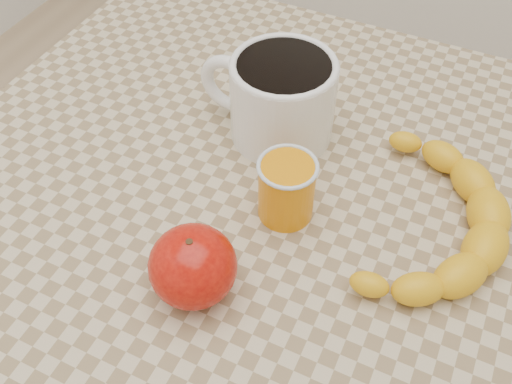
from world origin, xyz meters
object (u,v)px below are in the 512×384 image
at_px(orange_juice_glass, 287,188).
at_px(banana, 429,218).
at_px(coffee_mug, 280,96).
at_px(apple, 193,266).
at_px(table, 256,248).

xyz_separation_m(orange_juice_glass, banana, (0.15, 0.04, -0.02)).
bearing_deg(coffee_mug, apple, -85.96).
bearing_deg(apple, table, 86.62).
bearing_deg(banana, coffee_mug, 163.77).
xyz_separation_m(table, apple, (-0.01, -0.13, 0.13)).
bearing_deg(coffee_mug, orange_juice_glass, -63.06).
relative_size(table, apple, 8.78).
bearing_deg(coffee_mug, table, -78.33).
xyz_separation_m(coffee_mug, orange_juice_glass, (0.06, -0.12, -0.02)).
height_order(apple, banana, apple).
relative_size(table, coffee_mug, 4.52).
height_order(coffee_mug, apple, coffee_mug).
distance_m(table, banana, 0.22).
height_order(coffee_mug, orange_juice_glass, coffee_mug).
relative_size(coffee_mug, orange_juice_glass, 2.34).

